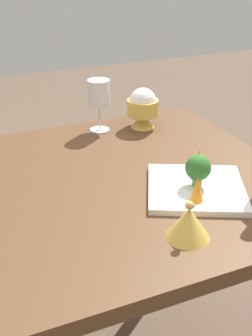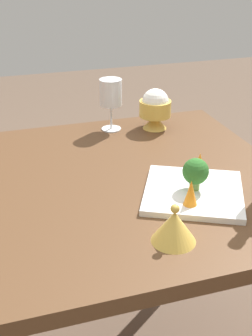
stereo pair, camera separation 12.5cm
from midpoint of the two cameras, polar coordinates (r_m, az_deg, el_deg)
The scene contains 8 objects.
dining_table at distance 1.31m, azimuth 2.75°, elevation -4.59°, with size 0.91×0.91×0.74m.
wine_glass at distance 1.55m, azimuth 0.42°, elevation 9.24°, with size 0.08×0.08×0.18m.
rice_bowl at distance 1.59m, azimuth 5.95°, elevation 7.44°, with size 0.11×0.11×0.14m.
rice_bowl_lid at distance 1.00m, azimuth 9.65°, elevation -7.34°, with size 0.10×0.10×0.09m.
serving_plate at distance 1.20m, azimuth 11.42°, elevation -3.08°, with size 0.34×0.34×0.02m.
broccoli_floret at distance 1.18m, azimuth 11.74°, elevation -0.57°, with size 0.07×0.07×0.09m.
carrot_garnish_left at distance 1.11m, azimuth 11.33°, elevation -3.15°, with size 0.03×0.03×0.07m.
carrot_garnish_right at distance 1.25m, azimuth 12.03°, elevation 0.34°, with size 0.04×0.04×0.07m.
Camera 2 is at (-1.07, 0.34, 1.34)m, focal length 48.66 mm.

